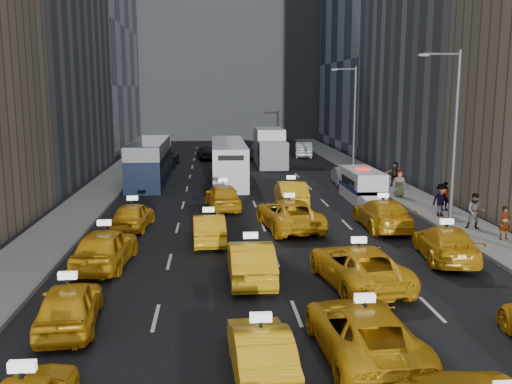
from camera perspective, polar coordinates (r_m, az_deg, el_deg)
ground at (r=17.03m, az=5.09°, el=-14.53°), size 160.00×160.00×0.00m
sidewalk_west at (r=41.60m, az=-15.26°, el=0.08°), size 3.00×90.00×0.15m
sidewalk_east at (r=42.92m, az=13.45°, el=0.46°), size 3.00×90.00×0.15m
curb_west at (r=41.35m, az=-13.29°, el=0.13°), size 0.15×90.00×0.18m
curb_east at (r=42.50m, az=11.59°, el=0.46°), size 0.15×90.00×0.18m
building_backdrop at (r=88.24m, az=-2.84°, el=18.56°), size 30.00×12.00×40.00m
streetlight_near at (r=29.79m, az=19.06°, el=5.41°), size 2.15×0.22×9.00m
streetlight_far at (r=48.76m, az=9.68°, el=7.46°), size 2.15×0.22×9.00m
taxi_4 at (r=18.38m, az=-18.16°, el=-10.70°), size 2.03×4.32×1.43m
taxi_5 at (r=14.80m, az=0.47°, el=-15.60°), size 1.61×4.13×1.34m
taxi_6 at (r=15.98m, az=10.71°, el=-13.54°), size 2.61×5.30×1.45m
taxi_8 at (r=24.01m, az=-14.83°, el=-5.37°), size 2.32×4.90×1.62m
taxi_9 at (r=21.63m, az=-0.54°, el=-6.88°), size 1.67×4.65×1.53m
taxi_10 at (r=21.43m, az=10.17°, el=-7.24°), size 3.20×5.69×1.50m
taxi_11 at (r=25.47m, az=18.43°, el=-4.87°), size 2.69×5.21×1.44m
taxi_12 at (r=30.13m, az=-12.19°, el=-2.33°), size 2.06×4.28×1.41m
taxi_13 at (r=26.92m, az=-4.74°, el=-3.66°), size 1.64×4.23×1.37m
taxi_14 at (r=29.49m, az=3.33°, el=-2.23°), size 3.28×5.90×1.56m
taxi_15 at (r=30.29m, az=12.53°, el=-2.15°), size 2.23×5.34×1.54m
taxi_16 at (r=34.29m, az=-3.33°, el=-0.46°), size 2.32×4.82×1.59m
taxi_17 at (r=35.34m, az=3.51°, el=-0.14°), size 1.71×4.81×1.58m
nypd_van at (r=37.75m, az=10.57°, el=0.65°), size 2.12×5.09×2.16m
double_decker at (r=44.81m, az=-10.57°, el=2.93°), size 3.40×11.25×3.22m
city_bus at (r=44.81m, az=-2.78°, el=3.03°), size 3.81×12.26×3.12m
box_truck at (r=54.36m, az=1.42°, el=4.47°), size 2.91×7.70×3.48m
misc_car_0 at (r=43.84m, az=8.76°, el=1.63°), size 1.78×4.27×1.37m
misc_car_1 at (r=55.03m, az=-9.23°, el=3.44°), size 2.86×5.76×1.57m
misc_car_2 at (r=60.94m, az=0.12°, el=4.17°), size 2.74×5.32×1.48m
misc_car_3 at (r=59.13m, az=-4.93°, el=3.96°), size 2.34×4.59×1.50m
misc_car_4 at (r=61.47m, az=4.78°, el=4.25°), size 2.33×5.08×1.61m
pedestrian_0 at (r=29.23m, az=23.63°, el=-2.86°), size 0.62×0.44×1.59m
pedestrian_1 at (r=30.83m, az=21.09°, el=-1.81°), size 1.02×0.80×1.84m
pedestrian_2 at (r=33.27m, az=18.06°, el=-0.77°), size 1.29×0.79×1.86m
pedestrian_3 at (r=34.94m, az=18.34°, el=-0.42°), size 1.04×0.56×1.70m
pedestrian_4 at (r=38.67m, az=14.14°, el=0.85°), size 0.96×0.64×1.80m
pedestrian_5 at (r=42.97m, az=13.70°, el=1.76°), size 1.71×1.06×1.78m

